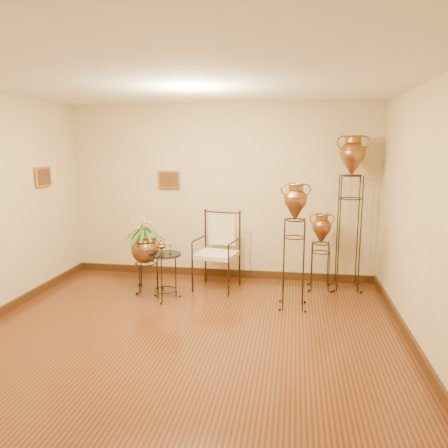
% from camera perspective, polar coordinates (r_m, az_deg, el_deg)
% --- Properties ---
extents(ground, '(5.00, 5.00, 0.00)m').
position_cam_1_polar(ground, '(5.08, -5.32, -14.83)').
color(ground, brown).
rests_on(ground, ground).
extents(room_shell, '(5.02, 5.02, 2.81)m').
position_cam_1_polar(room_shell, '(4.64, -5.72, 5.03)').
color(room_shell, beige).
rests_on(room_shell, ground).
extents(amphora_tall, '(0.54, 0.54, 2.32)m').
position_cam_1_polar(amphora_tall, '(6.72, 16.09, 1.56)').
color(amphora_tall, '#2D2516').
rests_on(amphora_tall, ground).
extents(amphora_mid, '(0.46, 0.46, 1.70)m').
position_cam_1_polar(amphora_mid, '(5.83, 9.15, -2.74)').
color(amphora_mid, '#2D2516').
rests_on(amphora_mid, ground).
extents(amphora_short, '(0.39, 0.39, 1.18)m').
position_cam_1_polar(amphora_short, '(6.72, 12.51, -3.49)').
color(amphora_short, '#2D2516').
rests_on(amphora_short, ground).
extents(planter_urn, '(0.75, 0.75, 1.21)m').
position_cam_1_polar(planter_urn, '(6.59, -10.27, -2.90)').
color(planter_urn, '#2D2516').
rests_on(planter_urn, ground).
extents(armchair, '(0.75, 0.72, 1.16)m').
position_cam_1_polar(armchair, '(6.56, -0.99, -3.62)').
color(armchair, '#2D2516').
rests_on(armchair, ground).
extents(side_table, '(0.46, 0.46, 0.84)m').
position_cam_1_polar(side_table, '(6.24, -7.72, -6.68)').
color(side_table, '#2D2516').
rests_on(side_table, ground).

